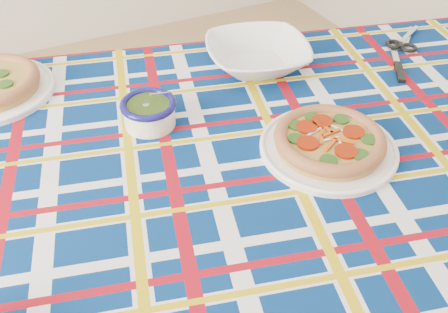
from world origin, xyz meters
name	(u,v)px	position (x,y,z in m)	size (l,w,h in m)	color
dining_table	(242,175)	(0.36, -0.25, 0.70)	(1.85, 1.41, 0.77)	brown
tablecloth	(242,167)	(0.36, -0.25, 0.72)	(1.68, 1.06, 0.11)	navy
main_focaccia_plate	(330,140)	(0.52, -0.34, 0.81)	(0.31, 0.31, 0.06)	#B0883E
pesto_bowl	(149,110)	(0.20, -0.07, 0.82)	(0.13, 0.13, 0.08)	#1F330D
serving_bowl	(257,55)	(0.56, 0.05, 0.81)	(0.28, 0.28, 0.07)	white
table_knife	(395,53)	(0.95, -0.06, 0.78)	(0.25, 0.02, 0.01)	silver
kitchen_scissors	(409,35)	(1.06, 0.00, 0.79)	(0.21, 0.10, 0.02)	silver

